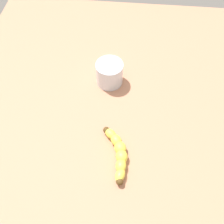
# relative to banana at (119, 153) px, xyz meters

# --- Properties ---
(wooden_tabletop) EXTENTS (1.20, 1.20, 0.03)m
(wooden_tabletop) POSITION_rel_banana_xyz_m (0.01, 0.18, -0.03)
(wooden_tabletop) COLOR tan
(wooden_tabletop) RESTS_ON ground
(banana) EXTENTS (0.09, 0.18, 0.04)m
(banana) POSITION_rel_banana_xyz_m (0.00, 0.00, 0.00)
(banana) COLOR yellow
(banana) RESTS_ON wooden_tabletop
(smoothie_glass) EXTENTS (0.10, 0.10, 0.09)m
(smoothie_glass) POSITION_rel_banana_xyz_m (-0.06, 0.29, 0.02)
(smoothie_glass) COLOR silver
(smoothie_glass) RESTS_ON wooden_tabletop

